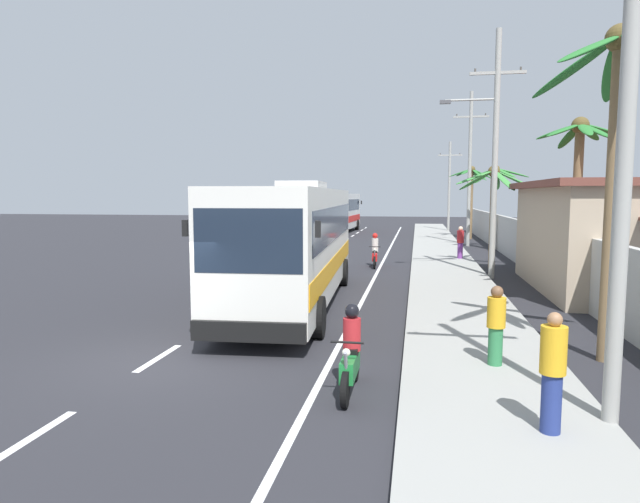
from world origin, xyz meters
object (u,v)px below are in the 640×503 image
(pedestrian_far_walk, at_px, (496,324))
(utility_pole_mid, at_px, (493,149))
(palm_nearest, at_px, (495,188))
(palm_fourth, at_px, (578,169))
(coach_bus_far_lane, at_px, (338,211))
(palm_farthest, at_px, (493,193))
(motorcycle_trailing, at_px, (375,253))
(pedestrian_midwalk, at_px, (553,370))
(utility_pole_far, at_px, (470,167))
(coach_bus_foreground, at_px, (296,240))
(motorcycle_beside_bus, at_px, (351,357))
(palm_third, at_px, (616,112))
(utility_pole_nearest, at_px, (626,128))
(palm_second, at_px, (471,187))
(utility_pole_distant, at_px, (449,185))
(pedestrian_near_kerb, at_px, (460,242))

(pedestrian_far_walk, height_order, utility_pole_mid, utility_pole_mid)
(palm_nearest, height_order, palm_fourth, palm_fourth)
(coach_bus_far_lane, distance_m, palm_farthest, 26.05)
(palm_fourth, bearing_deg, motorcycle_trailing, 134.81)
(motorcycle_trailing, xyz_separation_m, pedestrian_midwalk, (3.92, -18.71, 0.38))
(utility_pole_far, bearing_deg, coach_bus_far_lane, 131.77)
(utility_pole_far, xyz_separation_m, palm_fourth, (1.74, -19.41, -1.04))
(coach_bus_foreground, relative_size, palm_farthest, 2.55)
(motorcycle_beside_bus, bearing_deg, palm_third, 28.47)
(utility_pole_nearest, xyz_separation_m, palm_fourth, (2.30, 10.89, -0.07))
(palm_second, bearing_deg, palm_third, -90.44)
(coach_bus_foreground, xyz_separation_m, pedestrian_far_walk, (5.41, -6.14, -1.09))
(motorcycle_beside_bus, xyz_separation_m, palm_farthest, (4.64, 17.73, 2.94))
(motorcycle_trailing, height_order, utility_pole_mid, utility_pole_mid)
(palm_nearest, bearing_deg, coach_bus_far_lane, 130.02)
(coach_bus_foreground, height_order, utility_pole_distant, utility_pole_distant)
(motorcycle_trailing, xyz_separation_m, pedestrian_far_walk, (3.57, -15.61, 0.30))
(pedestrian_near_kerb, relative_size, utility_pole_nearest, 0.20)
(motorcycle_beside_bus, bearing_deg, utility_pole_mid, 73.77)
(pedestrian_near_kerb, distance_m, pedestrian_far_walk, 18.85)
(pedestrian_near_kerb, height_order, pedestrian_midwalk, pedestrian_midwalk)
(coach_bus_far_lane, distance_m, motorcycle_beside_bus, 41.87)
(coach_bus_foreground, bearing_deg, palm_third, -32.98)
(pedestrian_near_kerb, height_order, utility_pole_mid, utility_pole_mid)
(utility_pole_mid, bearing_deg, motorcycle_trailing, 149.34)
(utility_pole_mid, bearing_deg, utility_pole_distant, 90.14)
(palm_nearest, relative_size, palm_third, 0.79)
(coach_bus_foreground, xyz_separation_m, palm_second, (8.01, 28.01, 2.08))
(motorcycle_beside_bus, xyz_separation_m, pedestrian_far_walk, (2.69, 1.62, 0.33))
(coach_bus_foreground, bearing_deg, palm_farthest, 53.56)
(pedestrian_far_walk, bearing_deg, coach_bus_far_lane, 158.53)
(pedestrian_far_walk, bearing_deg, palm_second, 141.65)
(palm_third, bearing_deg, palm_nearest, 87.82)
(utility_pole_mid, xyz_separation_m, palm_second, (1.13, 21.52, -1.22))
(utility_pole_nearest, xyz_separation_m, palm_third, (1.02, 3.63, 0.73))
(pedestrian_near_kerb, distance_m, palm_second, 15.73)
(utility_pole_nearest, bearing_deg, motorcycle_trailing, 105.11)
(motorcycle_beside_bus, bearing_deg, pedestrian_near_kerb, 80.57)
(palm_second, bearing_deg, palm_fourth, -87.72)
(palm_second, bearing_deg, utility_pole_nearest, -91.99)
(motorcycle_trailing, xyz_separation_m, palm_farthest, (5.52, 0.51, 2.92))
(utility_pole_far, height_order, palm_third, utility_pole_far)
(coach_bus_far_lane, relative_size, motorcycle_trailing, 6.10)
(utility_pole_nearest, bearing_deg, palm_second, 88.01)
(palm_second, bearing_deg, pedestrian_far_walk, -94.34)
(coach_bus_far_lane, distance_m, palm_nearest, 18.92)
(palm_nearest, bearing_deg, palm_farthest, -98.08)
(palm_third, bearing_deg, utility_pole_mid, 94.37)
(palm_third, bearing_deg, motorcycle_beside_bus, -151.53)
(pedestrian_near_kerb, bearing_deg, palm_fourth, -102.89)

